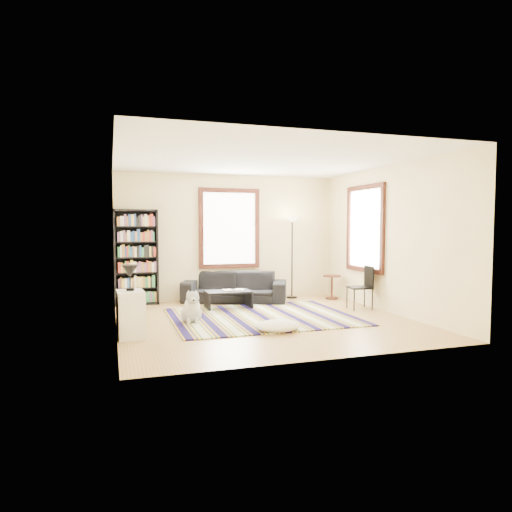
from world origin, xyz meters
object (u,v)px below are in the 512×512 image
object	(u,v)px
folding_chair	(360,288)
coffee_table	(228,300)
floor_cushion	(278,326)
sofa	(235,287)
floor_lamp	(292,258)
dog	(191,306)
side_table	(332,287)
bookshelf	(136,257)
white_cabinet	(131,314)

from	to	relation	value
folding_chair	coffee_table	bearing A→B (deg)	168.09
coffee_table	floor_cushion	xyz separation A→B (m)	(0.25, -2.16, -0.09)
sofa	coffee_table	world-z (taller)	sofa
sofa	floor_lamp	world-z (taller)	floor_lamp
sofa	dog	distance (m)	2.28
side_table	folding_chair	bearing A→B (deg)	-92.22
bookshelf	floor_lamp	distance (m)	3.46
white_cabinet	bookshelf	bearing A→B (deg)	81.52
floor_lamp	dog	world-z (taller)	floor_lamp
sofa	folding_chair	size ratio (longest dim) A/B	2.60
folding_chair	white_cabinet	bearing A→B (deg)	-160.47
folding_chair	sofa	bearing A→B (deg)	149.70
coffee_table	white_cabinet	xyz separation A→B (m)	(-1.96, -1.85, 0.17)
bookshelf	folding_chair	xyz separation A→B (m)	(4.21, -1.88, -0.57)
floor_lamp	side_table	size ratio (longest dim) A/B	3.44
coffee_table	white_cabinet	world-z (taller)	white_cabinet
floor_cushion	floor_lamp	xyz separation A→B (m)	(1.48, 3.04, 0.84)
sofa	bookshelf	distance (m)	2.19
bookshelf	floor_cushion	bearing A→B (deg)	-58.40
bookshelf	floor_cushion	size ratio (longest dim) A/B	2.78
folding_chair	white_cabinet	xyz separation A→B (m)	(-4.45, -1.02, -0.08)
coffee_table	floor_lamp	distance (m)	2.08
side_table	dog	xyz separation A→B (m)	(-3.47, -1.56, 0.01)
sofa	bookshelf	xyz separation A→B (m)	(-2.06, 0.27, 0.67)
white_cabinet	dog	world-z (taller)	white_cabinet
sofa	white_cabinet	size ratio (longest dim) A/B	3.19
floor_cushion	folding_chair	bearing A→B (deg)	30.77
coffee_table	floor_cushion	distance (m)	2.18
bookshelf	side_table	xyz separation A→B (m)	(4.26, -0.59, -0.73)
bookshelf	side_table	world-z (taller)	bookshelf
floor_lamp	folding_chair	xyz separation A→B (m)	(0.75, -1.71, -0.50)
coffee_table	dog	size ratio (longest dim) A/B	1.59
floor_cushion	floor_lamp	world-z (taller)	floor_lamp
sofa	side_table	bearing A→B (deg)	14.89
coffee_table	side_table	bearing A→B (deg)	10.20
bookshelf	folding_chair	distance (m)	4.64
floor_lamp	white_cabinet	size ratio (longest dim) A/B	2.66
bookshelf	dog	world-z (taller)	bookshelf
white_cabinet	dog	xyz separation A→B (m)	(1.03, 0.75, -0.07)
sofa	white_cabinet	xyz separation A→B (m)	(-2.30, -2.63, 0.02)
floor_cushion	dog	bearing A→B (deg)	138.35
coffee_table	folding_chair	world-z (taller)	folding_chair
coffee_table	floor_cushion	world-z (taller)	coffee_table
floor_lamp	sofa	bearing A→B (deg)	-175.89
side_table	coffee_table	bearing A→B (deg)	-169.80
sofa	floor_lamp	distance (m)	1.52
floor_lamp	folding_chair	bearing A→B (deg)	-66.21
side_table	white_cabinet	size ratio (longest dim) A/B	0.77
bookshelf	floor_cushion	distance (m)	3.88
side_table	white_cabinet	world-z (taller)	white_cabinet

